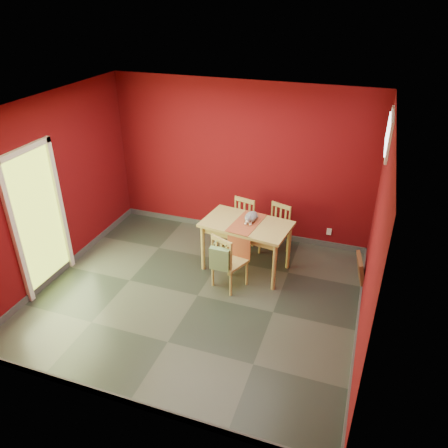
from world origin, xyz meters
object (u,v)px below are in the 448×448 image
(chair_far_right, at_px, (276,229))
(chair_near, at_px, (228,261))
(chair_far_left, at_px, (240,224))
(dining_table, at_px, (246,229))
(tote_bag, at_px, (220,259))
(picture_frame, at_px, (361,271))
(cat, at_px, (251,215))

(chair_far_right, relative_size, chair_near, 0.95)
(chair_far_left, bearing_deg, chair_near, -81.68)
(dining_table, height_order, tote_bag, tote_bag)
(picture_frame, bearing_deg, dining_table, -174.03)
(dining_table, bearing_deg, cat, 66.41)
(chair_far_right, relative_size, cat, 2.31)
(dining_table, relative_size, chair_far_left, 1.60)
(chair_far_left, distance_m, picture_frame, 2.06)
(dining_table, distance_m, tote_bag, 0.78)
(dining_table, distance_m, chair_far_right, 0.77)
(tote_bag, relative_size, cat, 1.11)
(dining_table, height_order, cat, cat)
(chair_near, distance_m, cat, 0.80)
(tote_bag, distance_m, picture_frame, 2.15)
(dining_table, bearing_deg, chair_far_left, 115.26)
(chair_far_left, distance_m, chair_far_right, 0.60)
(chair_far_left, distance_m, tote_bag, 1.35)
(cat, bearing_deg, picture_frame, 16.94)
(dining_table, bearing_deg, chair_near, -101.49)
(chair_far_right, distance_m, chair_near, 1.26)
(chair_near, relative_size, picture_frame, 1.90)
(tote_bag, bearing_deg, chair_near, 75.25)
(cat, bearing_deg, dining_table, -99.72)
(chair_far_right, distance_m, picture_frame, 1.50)
(chair_near, bearing_deg, chair_far_right, 70.06)
(cat, relative_size, picture_frame, 0.78)
(chair_far_left, bearing_deg, cat, -57.46)
(chair_far_left, height_order, picture_frame, chair_far_left)
(chair_far_left, xyz_separation_m, picture_frame, (2.01, -0.40, -0.22))
(tote_bag, xyz_separation_m, picture_frame, (1.90, 0.93, -0.38))
(chair_far_left, relative_size, cat, 2.38)
(cat, distance_m, picture_frame, 1.83)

